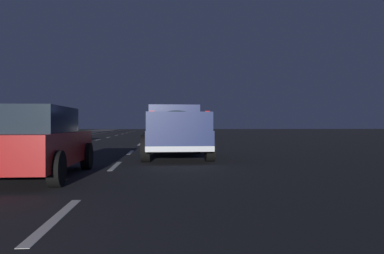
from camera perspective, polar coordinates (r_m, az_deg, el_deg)
ground at (r=28.05m, az=-10.53°, el=-2.00°), size 144.00×144.00×0.00m
sidewalk_shoulder at (r=29.79m, az=-24.93°, el=-1.77°), size 108.00×4.00×0.12m
lane_markings at (r=31.92m, az=-15.26°, el=-1.71°), size 108.00×7.04×0.01m
pickup_truck at (r=14.26m, az=-2.49°, el=-0.34°), size 5.47×2.37×1.87m
sedan_silver at (r=26.58m, az=-3.83°, el=-0.43°), size 4.42×2.05×1.54m
sedan_black at (r=24.29m, az=-20.15°, el=-0.53°), size 4.44×2.09×1.54m
sedan_red at (r=9.42m, az=-21.83°, el=-1.94°), size 4.40×2.02×1.54m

